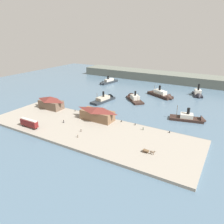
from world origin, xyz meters
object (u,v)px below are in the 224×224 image
Objects in this scene: pedestrian_near_east_shed at (78,136)px; pedestrian_walking_east at (64,121)px; ferry_approaching_east at (108,82)px; ferry_near_quay at (133,98)px; ferry_shed_customs_shed at (97,113)px; street_tram at (29,123)px; ferry_shed_west_terminal at (51,102)px; horse_cart at (149,151)px; mooring_post_center_east at (135,124)px; mooring_post_west at (170,132)px; ferry_approaching_west at (163,95)px; ferry_mid_harbor at (198,94)px; ferry_departing_north at (191,119)px; pedestrian_near_cart at (143,129)px; ferry_moored_west at (106,99)px; mooring_post_center_west at (122,121)px; mooring_post_east at (75,111)px; pedestrian_near_west_shed at (81,130)px.

pedestrian_near_east_shed is 0.88× the size of pedestrian_walking_east.
ferry_near_quay reaches higher than ferry_approaching_east.
ferry_shed_customs_shed is 0.95× the size of ferry_near_quay.
ferry_approaching_east is (-18.97, 106.26, -2.25)m from street_tram.
ferry_shed_west_terminal is 35.28m from ferry_shed_customs_shed.
horse_cart is 27.39m from mooring_post_center_east.
street_tram reaches higher than mooring_post_west.
ferry_mid_harbor is (22.42, 16.30, -0.05)m from ferry_approaching_west.
ferry_shed_west_terminal is at bearing 165.25° from horse_cart.
ferry_shed_west_terminal is 17.10× the size of mooring_post_west.
ferry_approaching_west is 45.45m from ferry_departing_north.
ferry_shed_west_terminal is 9.15× the size of pedestrian_near_cart.
ferry_approaching_east is at bearing 120.06° from ferry_moored_west.
ferry_mid_harbor reaches higher than ferry_shed_customs_shed.
ferry_moored_west is 43.50m from ferry_approaching_west.
ferry_departing_north is (60.67, -6.98, -0.02)m from ferry_moored_west.
pedestrian_walking_east is 0.08× the size of ferry_approaching_east.
ferry_shed_customs_shed is 13.88m from mooring_post_center_west.
ferry_near_quay is (-21.22, 43.08, -0.45)m from mooring_post_center_east.
pedestrian_near_cart reaches higher than pedestrian_near_east_shed.
mooring_post_east is at bearing -127.41° from ferry_mid_harbor.
ferry_shed_west_terminal reaches higher than mooring_post_center_east.
mooring_post_center_east is 0.04× the size of ferry_moored_west.
mooring_post_center_east is at bearing -103.22° from ferry_mid_harbor.
ferry_departing_north reaches higher than pedestrian_walking_east.
ferry_mid_harbor is at bearing 71.16° from mooring_post_center_west.
ferry_shed_customs_shed reaches higher than ferry_moored_west.
mooring_post_east is 0.04× the size of ferry_approaching_west.
ferry_shed_customs_shed is 1.06× the size of ferry_mid_harbor.
mooring_post_center_east is at bearing 125.71° from horse_cart.
ferry_departing_north is (17.58, 27.16, -0.72)m from pedestrian_near_cart.
ferry_mid_harbor is 0.78× the size of ferry_approaching_east.
ferry_approaching_east is at bearing 100.12° from street_tram.
ferry_shed_customs_shed is 11.04× the size of pedestrian_near_cart.
ferry_shed_customs_shed reaches higher than horse_cart.
pedestrian_walking_east is (-49.93, 5.72, -0.12)m from horse_cart.
mooring_post_center_west is (48.18, 3.31, -3.48)m from ferry_shed_west_terminal.
ferry_near_quay is at bearing 156.62° from ferry_departing_north.
pedestrian_near_cart is 1.07× the size of pedestrian_near_west_shed.
ferry_shed_west_terminal reaches higher than mooring_post_west.
ferry_mid_harbor is 0.89× the size of ferry_near_quay.
pedestrian_near_east_shed is 0.09× the size of ferry_mid_harbor.
ferry_shed_customs_shed is 26.95m from pedestrian_near_cart.
ferry_near_quay is (-44.65, 19.31, -0.05)m from ferry_departing_north.
ferry_shed_west_terminal is at bearing 155.19° from pedestrian_near_west_shed.
ferry_shed_west_terminal is at bearing -133.12° from ferry_mid_harbor.
ferry_approaching_east is at bearing 129.77° from mooring_post_center_east.
ferry_shed_customs_shed is 18.36m from pedestrian_walking_east.
mooring_post_west is at bearing 5.75° from ferry_shed_customs_shed.
ferry_shed_west_terminal reaches higher than ferry_shed_customs_shed.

